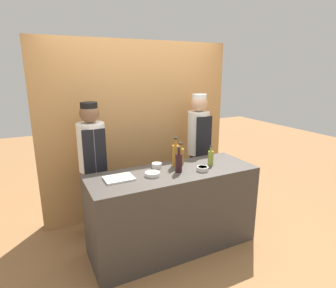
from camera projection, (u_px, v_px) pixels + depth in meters
ground_plane at (173, 245)px, 3.34m from camera, size 14.00×14.00×0.00m
cabinet_wall at (138, 130)px, 3.96m from camera, size 2.70×0.18×2.40m
counter at (173, 210)px, 3.22m from camera, size 1.89×0.67×0.94m
sauce_bowl_green at (157, 165)px, 3.20m from camera, size 0.11×0.11×0.05m
sauce_bowl_brown at (203, 168)px, 3.11m from camera, size 0.13×0.13×0.05m
sauce_bowl_yellow at (153, 174)px, 2.96m from camera, size 0.16×0.16×0.04m
cutting_board at (119, 178)px, 2.87m from camera, size 0.29×0.22×0.02m
bottle_vinegar at (181, 156)px, 3.33m from camera, size 0.09×0.09×0.25m
bottle_wine at (179, 162)px, 3.05m from camera, size 0.08×0.08×0.28m
bottle_amber at (176, 155)px, 3.24m from camera, size 0.08×0.08×0.34m
bottle_oil at (211, 157)px, 3.29m from camera, size 0.06×0.06×0.23m
chef_left at (93, 165)px, 3.35m from camera, size 0.33×0.33×1.67m
chef_right at (198, 147)px, 3.98m from camera, size 0.30×0.30×1.70m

